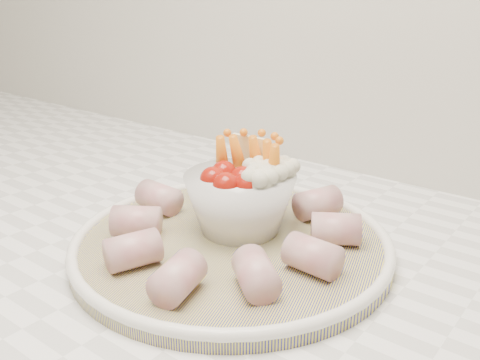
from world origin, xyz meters
The scene contains 3 objects.
serving_platter centered at (0.11, 1.44, 0.93)m, with size 0.42×0.42×0.02m.
veggie_bowl centered at (0.10, 1.46, 0.98)m, with size 0.12×0.12×0.10m.
cured_meat_rolls centered at (0.11, 1.44, 0.95)m, with size 0.27×0.28×0.03m.
Camera 1 is at (0.43, 1.04, 1.19)m, focal length 40.00 mm.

